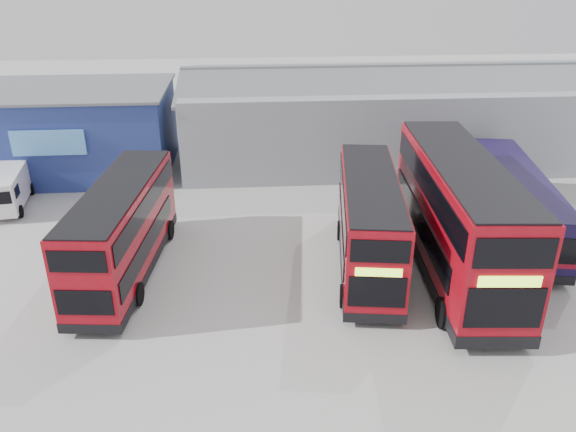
{
  "coord_description": "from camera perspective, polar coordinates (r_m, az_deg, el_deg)",
  "views": [
    {
      "loc": [
        -3.26,
        -16.39,
        12.24
      ],
      "look_at": [
        -1.56,
        5.38,
        2.1
      ],
      "focal_mm": 35.0,
      "sensor_mm": 36.0,
      "label": 1
    }
  ],
  "objects": [
    {
      "name": "single_decker_blue",
      "position": [
        28.96,
        21.7,
        1.27
      ],
      "size": [
        4.48,
        11.32,
        3.0
      ],
      "rotation": [
        0.0,
        0.0,
        2.96
      ],
      "color": "#110D39",
      "rests_on": "ground"
    },
    {
      "name": "double_decker_centre",
      "position": [
        23.86,
        8.2,
        -0.8
      ],
      "size": [
        3.58,
        9.66,
        4.0
      ],
      "rotation": [
        0.0,
        0.0,
        -0.14
      ],
      "color": "maroon",
      "rests_on": "ground"
    },
    {
      "name": "ground_plane",
      "position": [
        20.71,
        5.59,
        -11.46
      ],
      "size": [
        120.0,
        120.0,
        0.0
      ],
      "primitive_type": "plane",
      "color": "#A4A39E",
      "rests_on": "ground"
    },
    {
      "name": "double_decker_right",
      "position": [
        24.07,
        16.77,
        -0.17
      ],
      "size": [
        3.72,
        11.89,
        4.95
      ],
      "rotation": [
        0.0,
        0.0,
        -0.08
      ],
      "color": "maroon",
      "rests_on": "ground"
    },
    {
      "name": "panel_van",
      "position": [
        33.25,
        -26.81,
        2.61
      ],
      "size": [
        2.5,
        4.83,
        2.02
      ],
      "rotation": [
        0.0,
        0.0,
        0.14
      ],
      "color": "white",
      "rests_on": "ground"
    },
    {
      "name": "double_decker_left",
      "position": [
        24.01,
        -16.4,
        -1.52
      ],
      "size": [
        3.19,
        9.5,
        3.95
      ],
      "rotation": [
        0.0,
        0.0,
        3.04
      ],
      "color": "maroon",
      "rests_on": "ground"
    },
    {
      "name": "office_block",
      "position": [
        37.29,
        -21.26,
        8.21
      ],
      "size": [
        12.3,
        8.32,
        5.12
      ],
      "color": "navy",
      "rests_on": "ground"
    },
    {
      "name": "maintenance_shed",
      "position": [
        39.29,
        12.54,
        10.13
      ],
      "size": [
        30.5,
        12.0,
        5.89
      ],
      "color": "#8F959C",
      "rests_on": "ground"
    }
  ]
}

